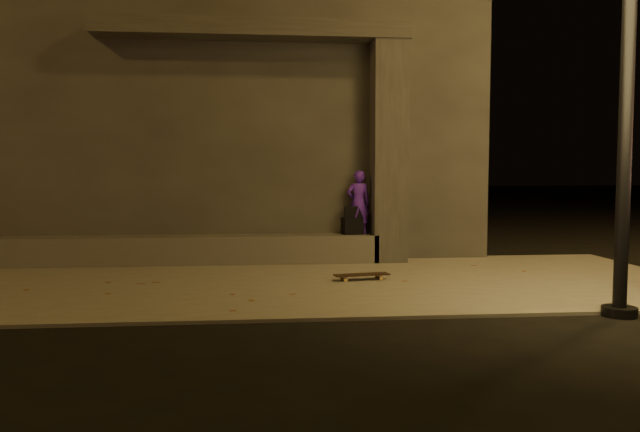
{
  "coord_description": "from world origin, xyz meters",
  "views": [
    {
      "loc": [
        -0.42,
        -6.4,
        1.52
      ],
      "look_at": [
        0.39,
        2.0,
        0.92
      ],
      "focal_mm": 35.0,
      "sensor_mm": 36.0,
      "label": 1
    }
  ],
  "objects": [
    {
      "name": "ground",
      "position": [
        0.0,
        0.0,
        0.0
      ],
      "size": [
        120.0,
        120.0,
        0.0
      ],
      "primitive_type": "plane",
      "color": "black",
      "rests_on": "ground"
    },
    {
      "name": "sidewalk",
      "position": [
        0.0,
        2.0,
        0.02
      ],
      "size": [
        11.0,
        4.4,
        0.04
      ],
      "primitive_type": "cube",
      "color": "#69655C",
      "rests_on": "ground"
    },
    {
      "name": "building",
      "position": [
        -1.0,
        6.49,
        2.61
      ],
      "size": [
        9.0,
        5.1,
        5.22
      ],
      "color": "#363431",
      "rests_on": "ground"
    },
    {
      "name": "ledge",
      "position": [
        -1.5,
        3.75,
        0.27
      ],
      "size": [
        6.0,
        0.55,
        0.45
      ],
      "primitive_type": "cube",
      "color": "#585650",
      "rests_on": "sidewalk"
    },
    {
      "name": "column",
      "position": [
        1.7,
        3.75,
        1.84
      ],
      "size": [
        0.55,
        0.55,
        3.6
      ],
      "primitive_type": "cube",
      "color": "#363431",
      "rests_on": "sidewalk"
    },
    {
      "name": "canopy",
      "position": [
        -0.5,
        3.8,
        3.78
      ],
      "size": [
        5.0,
        0.7,
        0.28
      ],
      "primitive_type": "cube",
      "color": "#363431",
      "rests_on": "column"
    },
    {
      "name": "skateboarder",
      "position": [
        1.2,
        3.75,
        1.02
      ],
      "size": [
        0.39,
        0.27,
        1.05
      ],
      "primitive_type": "imported",
      "rotation": [
        0.0,
        0.0,
        3.18
      ],
      "color": "#4C1CB9",
      "rests_on": "ledge"
    },
    {
      "name": "backpack",
      "position": [
        1.1,
        3.75,
        0.65
      ],
      "size": [
        0.37,
        0.28,
        0.47
      ],
      "rotation": [
        0.0,
        0.0,
        0.22
      ],
      "color": "black",
      "rests_on": "ledge"
    },
    {
      "name": "skateboard",
      "position": [
        0.96,
        1.95,
        0.11
      ],
      "size": [
        0.79,
        0.32,
        0.08
      ],
      "rotation": [
        0.0,
        0.0,
        0.17
      ],
      "color": "black",
      "rests_on": "sidewalk"
    }
  ]
}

